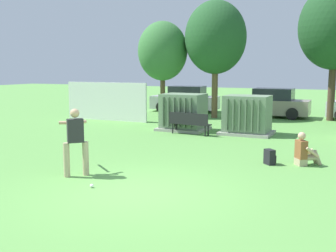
{
  "coord_description": "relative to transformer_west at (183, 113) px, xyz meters",
  "views": [
    {
      "loc": [
        4.39,
        -7.69,
        2.76
      ],
      "look_at": [
        -0.83,
        3.5,
        1.0
      ],
      "focal_mm": 43.84,
      "sensor_mm": 36.0,
      "label": 1
    }
  ],
  "objects": [
    {
      "name": "tree_center_right",
      "position": [
        5.71,
        6.39,
        4.01
      ],
      "size": [
        3.66,
        3.66,
        7.0
      ],
      "color": "#4C3828",
      "rests_on": "ground"
    },
    {
      "name": "seated_spectator",
      "position": [
        5.71,
        -4.67,
        -0.41
      ],
      "size": [
        0.77,
        0.69,
        0.96
      ],
      "color": "tan",
      "rests_on": "ground"
    },
    {
      "name": "park_bench",
      "position": [
        0.72,
        -1.06,
        -0.25
      ],
      "size": [
        1.83,
        0.6,
        0.92
      ],
      "color": "black",
      "rests_on": "ground"
    },
    {
      "name": "ground_plane",
      "position": [
        2.63,
        -8.98,
        -0.79
      ],
      "size": [
        96.0,
        96.0,
        0.0
      ],
      "primitive_type": "plane",
      "color": "#5B9947"
    },
    {
      "name": "tree_left",
      "position": [
        -3.23,
        4.58,
        2.9
      ],
      "size": [
        2.81,
        2.81,
        5.37
      ],
      "color": "brown",
      "rests_on": "ground"
    },
    {
      "name": "parked_car_leftmost",
      "position": [
        -2.96,
        7.38,
        -0.04
      ],
      "size": [
        4.34,
        2.2,
        1.62
      ],
      "color": "#B2B2B7",
      "rests_on": "ground"
    },
    {
      "name": "sports_ball",
      "position": [
        1.53,
        -9.08,
        -0.74
      ],
      "size": [
        0.09,
        0.09,
        0.09
      ],
      "primitive_type": "sphere",
      "color": "white",
      "rests_on": "ground"
    },
    {
      "name": "backpack",
      "position": [
        4.8,
        -4.99,
        -0.57
      ],
      "size": [
        0.38,
        0.38,
        0.44
      ],
      "color": "black",
      "rests_on": "ground"
    },
    {
      "name": "parked_car_left_of_center",
      "position": [
        2.57,
        6.68,
        -0.04
      ],
      "size": [
        4.21,
        1.94,
        1.62
      ],
      "color": "gray",
      "rests_on": "ground"
    },
    {
      "name": "batter",
      "position": [
        0.52,
        -8.34,
        0.19
      ],
      "size": [
        1.33,
        1.31,
        1.74
      ],
      "color": "tan",
      "rests_on": "ground"
    },
    {
      "name": "tree_center_left",
      "position": [
        -0.23,
        4.98,
        3.59
      ],
      "size": [
        3.34,
        3.34,
        6.38
      ],
      "color": "brown",
      "rests_on": "ground"
    },
    {
      "name": "transformer_mid_west",
      "position": [
        2.84,
        0.09,
        0.0
      ],
      "size": [
        2.1,
        1.7,
        1.62
      ],
      "color": "#9E9B93",
      "rests_on": "ground"
    },
    {
      "name": "fence_panel",
      "position": [
        -5.07,
        1.52,
        0.21
      ],
      "size": [
        4.8,
        0.12,
        2.0
      ],
      "primitive_type": "cube",
      "color": "white",
      "rests_on": "ground"
    },
    {
      "name": "transformer_west",
      "position": [
        0.0,
        0.0,
        0.0
      ],
      "size": [
        2.1,
        1.7,
        1.62
      ],
      "color": "#9E9B93",
      "rests_on": "ground"
    }
  ]
}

